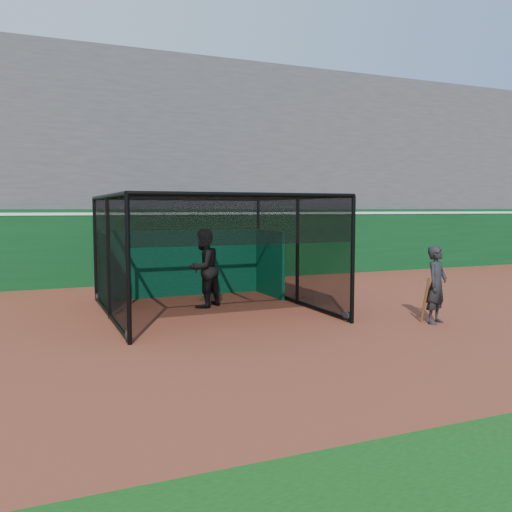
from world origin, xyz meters
name	(u,v)px	position (x,y,z in m)	size (l,w,h in m)	color
ground	(276,334)	(0.00, 0.00, 0.00)	(120.00, 120.00, 0.00)	brown
outfield_wall	(172,244)	(0.00, 8.50, 1.29)	(50.00, 0.50, 2.50)	#0A3B17
grandstand	(148,160)	(0.00, 12.27, 4.48)	(50.00, 7.85, 8.95)	#4C4C4F
batting_cage	(209,254)	(-0.45, 2.91, 1.40)	(4.93, 5.36, 2.80)	black
batter	(204,268)	(-0.45, 3.42, 1.01)	(0.98, 0.76, 2.01)	black
on_deck_player	(436,285)	(3.67, -0.45, 0.85)	(0.74, 0.64, 1.71)	black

